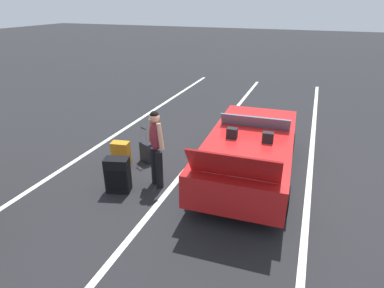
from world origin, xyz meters
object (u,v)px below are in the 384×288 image
object	(u,v)px
suitcase_small_carryon	(147,152)
traveler_person	(156,145)
suitcase_large_black	(118,175)
suitcase_medium_bright	(121,155)
convertible_car	(251,148)

from	to	relation	value
suitcase_small_carryon	traveler_person	distance (m)	1.32
suitcase_large_black	suitcase_medium_bright	world-z (taller)	suitcase_large_black
convertible_car	suitcase_small_carryon	xyz separation A→B (m)	(-0.42, 2.41, -0.34)
convertible_car	suitcase_large_black	distance (m)	2.95
suitcase_medium_bright	convertible_car	bearing A→B (deg)	96.44
suitcase_small_carryon	suitcase_large_black	bearing A→B (deg)	-148.60
traveler_person	suitcase_small_carryon	bearing A→B (deg)	74.11
traveler_person	suitcase_medium_bright	bearing A→B (deg)	103.80
suitcase_large_black	suitcase_small_carryon	world-z (taller)	suitcase_small_carryon
convertible_car	suitcase_small_carryon	world-z (taller)	convertible_car
suitcase_small_carryon	convertible_car	bearing A→B (deg)	-52.04
suitcase_small_carryon	traveler_person	world-z (taller)	traveler_person
suitcase_medium_bright	traveler_person	xyz separation A→B (m)	(-0.44, -1.16, 0.62)
suitcase_medium_bright	traveler_person	size ratio (longest dim) A/B	0.38
convertible_car	suitcase_large_black	bearing A→B (deg)	124.77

